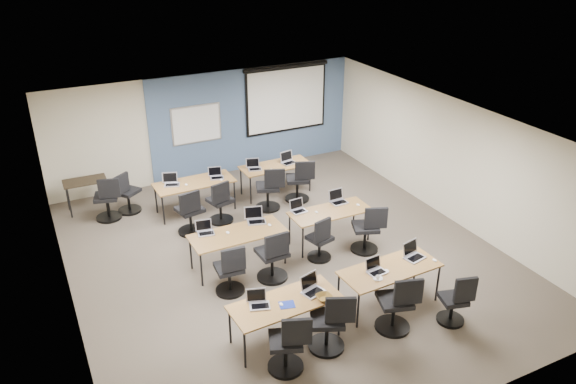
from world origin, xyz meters
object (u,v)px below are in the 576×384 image
training_table_front_left (285,304)px  task_chair_9 (221,205)px  whiteboard (196,124)px  utility_table (85,184)px  training_table_back_left (194,184)px  laptop_4 (205,230)px  laptop_8 (171,182)px  laptop_6 (298,208)px  laptop_5 (255,218)px  training_table_front_right (390,270)px  laptop_1 (312,288)px  spare_chair_a (127,196)px  task_chair_2 (397,307)px  task_chair_6 (320,242)px  task_chair_1 (330,326)px  laptop_10 (254,167)px  task_chair_7 (368,232)px  task_chair_4 (231,273)px  task_chair_5 (273,259)px  laptop_2 (376,269)px  training_table_mid_left (238,235)px  task_chair_8 (190,215)px  laptop_11 (288,160)px  task_chair_0 (288,347)px  laptop_7 (338,199)px  training_table_back_right (276,167)px  laptop_0 (258,302)px  projector_screen (286,95)px  task_chair_10 (269,192)px  laptop_3 (413,254)px  laptop_9 (216,175)px  training_table_mid_right (330,213)px  spare_chair_b (108,202)px

training_table_front_left → task_chair_9: bearing=80.9°
whiteboard → utility_table: 3.06m
training_table_back_left → laptop_4: 2.35m
laptop_8 → utility_table: laptop_8 is taller
whiteboard → laptop_6: size_ratio=4.19×
laptop_5 → laptop_8: size_ratio=1.07×
training_table_front_right → laptop_1: size_ratio=5.03×
training_table_front_left → spare_chair_a: spare_chair_a is taller
laptop_1 → task_chair_2: size_ratio=0.33×
task_chair_6 → task_chair_1: bearing=-130.1°
task_chair_1 → laptop_1: bearing=116.4°
task_chair_9 → laptop_10: task_chair_9 is taller
task_chair_7 → utility_table: (-4.74, 4.35, 0.23)m
whiteboard → task_chair_7: (1.85, -4.98, -1.02)m
task_chair_4 → laptop_10: (1.94, 3.41, 0.38)m
task_chair_4 → laptop_10: bearing=64.9°
task_chair_5 → laptop_2: bearing=-54.3°
laptop_2 → spare_chair_a: (-3.01, 5.43, -0.37)m
training_table_mid_left → task_chair_8: size_ratio=1.73×
laptop_11 → training_table_front_left: bearing=-127.9°
task_chair_0 → laptop_7: bearing=70.7°
training_table_back_right → laptop_2: bearing=-95.5°
task_chair_1 → task_chair_5: bearing=114.1°
task_chair_1 → task_chair_2: size_ratio=0.99×
laptop_0 → task_chair_2: bearing=0.3°
projector_screen → laptop_0: size_ratio=7.71×
whiteboard → task_chair_10: size_ratio=1.22×
laptop_4 → task_chair_4: task_chair_4 is taller
laptop_2 → laptop_4: bearing=124.9°
training_table_back_right → laptop_6: size_ratio=5.56×
training_table_back_left → laptop_2: bearing=-72.5°
laptop_6 → laptop_11: laptop_11 is taller
laptop_8 → spare_chair_a: (-0.92, 0.52, -0.38)m
training_table_back_right → laptop_6: bearing=-104.7°
laptop_2 → task_chair_9: task_chair_9 is taller
training_table_back_left → laptop_3: size_ratio=5.06×
training_table_back_left → task_chair_6: task_chair_6 is taller
whiteboard → laptop_9: bearing=-95.0°
task_chair_6 → laptop_7: size_ratio=2.82×
training_table_mid_right → training_table_back_left: bearing=128.6°
training_table_front_left → task_chair_7: 3.13m
task_chair_7 → task_chair_8: task_chair_8 is taller
spare_chair_b → task_chair_1: bearing=-53.7°
task_chair_4 → training_table_back_left: bearing=87.1°
task_chair_2 → task_chair_4: 2.94m
laptop_3 → laptop_10: size_ratio=1.11×
task_chair_4 → utility_table: bearing=116.1°
training_table_back_left → spare_chair_b: size_ratio=1.72×
laptop_0 → laptop_4: (-0.01, 2.47, -0.00)m
task_chair_2 → laptop_4: size_ratio=3.39×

